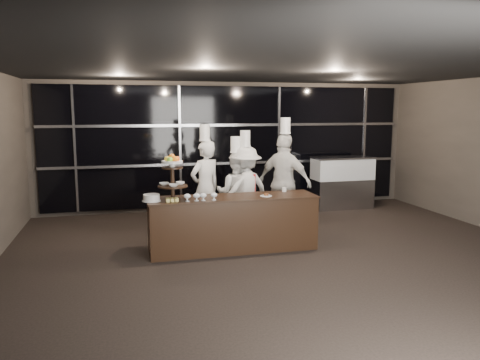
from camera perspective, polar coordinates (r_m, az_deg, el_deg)
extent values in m
plane|color=black|center=(6.81, 8.62, -11.83)|extent=(10.00, 10.00, 0.00)
plane|color=black|center=(6.41, 9.24, 14.17)|extent=(10.00, 10.00, 0.00)
plane|color=#473F38|center=(11.18, -1.25, 4.18)|extent=(9.00, 0.00, 9.00)
cube|color=black|center=(11.13, -1.18, 4.16)|extent=(8.60, 0.04, 2.80)
cube|color=#A5A5AA|center=(11.12, -1.12, 2.08)|extent=(8.60, 0.06, 0.06)
cube|color=#A5A5AA|center=(11.05, -1.13, 6.72)|extent=(8.60, 0.06, 0.06)
cube|color=#A5A5AA|center=(10.85, -19.49, 3.55)|extent=(0.05, 0.05, 2.80)
cube|color=#A5A5AA|center=(10.89, -7.32, 3.99)|extent=(0.05, 0.05, 2.80)
cube|color=#A5A5AA|center=(11.43, 4.74, 4.25)|extent=(0.05, 0.05, 2.80)
cube|color=#A5A5AA|center=(12.37, 14.88, 4.32)|extent=(0.05, 0.05, 2.80)
cube|color=black|center=(7.92, -0.87, -5.38)|extent=(2.80, 0.70, 0.90)
cube|color=black|center=(7.83, -0.87, -2.15)|extent=(2.84, 0.74, 0.03)
cylinder|color=black|center=(7.65, -8.18, -2.25)|extent=(0.24, 0.24, 0.03)
cylinder|color=black|center=(7.60, -8.23, 0.23)|extent=(0.06, 0.06, 0.70)
cylinder|color=black|center=(7.62, -8.21, -0.74)|extent=(0.48, 0.48, 0.02)
cylinder|color=black|center=(7.57, -8.26, 1.50)|extent=(0.34, 0.34, 0.02)
cylinder|color=white|center=(7.57, -8.27, 1.82)|extent=(0.10, 0.10, 0.06)
cylinder|color=white|center=(7.56, -8.28, 2.19)|extent=(0.34, 0.34, 0.04)
sphere|color=#FD5C15|center=(7.57, -7.68, 2.57)|extent=(0.09, 0.09, 0.09)
sphere|color=#82B42E|center=(7.63, -8.04, 2.61)|extent=(0.09, 0.09, 0.09)
sphere|color=orange|center=(7.62, -8.64, 2.59)|extent=(0.09, 0.09, 0.09)
sphere|color=yellow|center=(7.55, -8.89, 2.53)|extent=(0.09, 0.09, 0.09)
sphere|color=#80C131|center=(7.49, -8.53, 2.48)|extent=(0.09, 0.09, 0.09)
sphere|color=orange|center=(7.49, -7.92, 2.50)|extent=(0.09, 0.09, 0.09)
sphere|color=orange|center=(7.55, -8.29, 2.85)|extent=(0.09, 0.09, 0.09)
imported|color=white|center=(7.66, -9.23, -0.47)|extent=(0.16, 0.16, 0.04)
imported|color=white|center=(7.69, -7.30, -0.37)|extent=(0.15, 0.15, 0.05)
imported|color=white|center=(7.49, -8.12, -0.64)|extent=(0.16, 0.16, 0.04)
cylinder|color=silver|center=(7.46, -6.45, -2.57)|extent=(0.07, 0.07, 0.01)
cylinder|color=silver|center=(7.46, -6.45, -2.33)|extent=(0.02, 0.02, 0.05)
ellipsoid|color=silver|center=(7.45, -6.46, -1.97)|extent=(0.11, 0.11, 0.08)
ellipsoid|color=green|center=(7.45, -6.46, -1.93)|extent=(0.08, 0.08, 0.05)
cylinder|color=silver|center=(7.49, -5.31, -2.52)|extent=(0.07, 0.07, 0.01)
cylinder|color=silver|center=(7.48, -5.32, -2.28)|extent=(0.02, 0.02, 0.05)
ellipsoid|color=silver|center=(7.47, -5.32, -1.92)|extent=(0.11, 0.11, 0.08)
ellipsoid|color=red|center=(7.47, -5.32, -1.89)|extent=(0.08, 0.08, 0.05)
cylinder|color=silver|center=(7.50, -4.50, -2.48)|extent=(0.07, 0.07, 0.01)
cylinder|color=silver|center=(7.50, -4.50, -2.25)|extent=(0.02, 0.02, 0.05)
ellipsoid|color=silver|center=(7.49, -4.51, -1.89)|extent=(0.11, 0.11, 0.08)
ellipsoid|color=#FFEEBA|center=(7.49, -4.51, -1.85)|extent=(0.08, 0.08, 0.05)
cylinder|color=silver|center=(7.53, -3.20, -2.42)|extent=(0.07, 0.07, 0.01)
cylinder|color=silver|center=(7.53, -3.20, -2.19)|extent=(0.02, 0.02, 0.05)
ellipsoid|color=silver|center=(7.52, -3.21, -1.83)|extent=(0.11, 0.11, 0.08)
ellipsoid|color=#442C15|center=(7.52, -3.21, -1.79)|extent=(0.08, 0.08, 0.05)
cylinder|color=white|center=(7.58, -10.73, -2.50)|extent=(0.30, 0.30, 0.01)
cylinder|color=silver|center=(7.57, -10.75, -2.10)|extent=(0.26, 0.26, 0.10)
cube|color=#D9C96A|center=(7.45, -8.78, -2.48)|extent=(0.06, 0.06, 0.05)
cube|color=#D9C96A|center=(7.45, -8.24, -2.45)|extent=(0.06, 0.06, 0.05)
cube|color=#D9C96A|center=(7.46, -7.71, -2.43)|extent=(0.06, 0.06, 0.05)
cube|color=#D9C96A|center=(7.51, -8.83, -2.37)|extent=(0.06, 0.06, 0.05)
cube|color=#D9C96A|center=(7.52, -8.30, -2.35)|extent=(0.06, 0.06, 0.05)
cube|color=#D9C96A|center=(7.53, -7.77, -2.33)|extent=(0.06, 0.06, 0.05)
cylinder|color=white|center=(7.87, 3.20, -1.94)|extent=(0.20, 0.20, 0.01)
cylinder|color=#4C2814|center=(7.87, 3.20, -1.75)|extent=(0.08, 0.08, 0.04)
cylinder|color=white|center=(8.34, 5.41, -1.17)|extent=(0.08, 0.08, 0.07)
cube|color=#A5A5AA|center=(11.57, 12.29, -1.62)|extent=(1.42, 0.61, 0.70)
cube|color=silver|center=(11.48, 12.39, 1.33)|extent=(1.42, 0.61, 0.50)
cube|color=#FFC67F|center=(11.48, 12.39, 1.33)|extent=(1.32, 0.51, 0.40)
cube|color=#A5A5AA|center=(11.45, 12.43, 2.67)|extent=(1.44, 0.63, 0.04)
imported|color=silver|center=(8.86, -4.25, -0.96)|extent=(0.78, 0.68, 1.79)
cylinder|color=white|center=(8.74, -4.32, 5.82)|extent=(0.19, 0.19, 0.30)
cylinder|color=white|center=(8.75, -4.31, 4.87)|extent=(0.21, 0.21, 0.03)
imported|color=white|center=(8.96, -0.53, -1.58)|extent=(0.92, 0.82, 1.56)
cylinder|color=white|center=(8.84, -0.54, 4.37)|extent=(0.19, 0.19, 0.30)
cylinder|color=white|center=(8.85, -0.54, 3.44)|extent=(0.21, 0.21, 0.03)
imported|color=silver|center=(8.96, 0.62, -1.21)|extent=(1.24, 1.00, 1.68)
cylinder|color=white|center=(8.84, 0.63, 5.11)|extent=(0.19, 0.19, 0.30)
cylinder|color=white|center=(8.85, 0.63, 4.17)|extent=(0.21, 0.21, 0.03)
cube|color=#AF0D11|center=(8.85, 0.82, -1.33)|extent=(0.34, 0.03, 0.63)
imported|color=silver|center=(9.10, 5.45, -0.33)|extent=(1.09, 1.15, 1.91)
cylinder|color=white|center=(9.00, 5.55, 6.64)|extent=(0.19, 0.19, 0.30)
cylinder|color=white|center=(9.01, 5.54, 5.72)|extent=(0.21, 0.21, 0.03)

